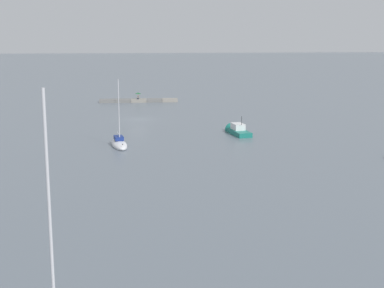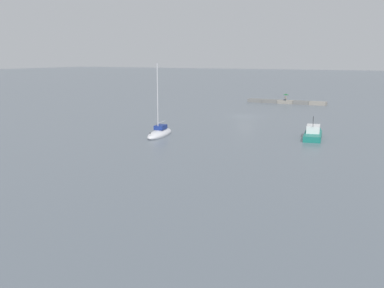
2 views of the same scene
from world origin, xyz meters
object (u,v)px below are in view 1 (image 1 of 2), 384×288
at_px(person_seated_grey_left, 138,98).
at_px(umbrella_open_green, 138,93).
at_px(sailboat_white_near, 119,144).
at_px(motorboat_teal_mid, 237,131).

xyz_separation_m(person_seated_grey_left, umbrella_open_green, (-0.02, -0.19, 0.85)).
bearing_deg(person_seated_grey_left, umbrella_open_green, -83.67).
xyz_separation_m(person_seated_grey_left, sailboat_white_near, (2.16, 41.99, -0.58)).
relative_size(sailboat_white_near, motorboat_teal_mid, 1.39).
height_order(umbrella_open_green, motorboat_teal_mid, motorboat_teal_mid).
distance_m(person_seated_grey_left, sailboat_white_near, 42.05).
relative_size(umbrella_open_green, motorboat_teal_mid, 0.21).
bearing_deg(umbrella_open_green, person_seated_grey_left, 85.23).
xyz_separation_m(person_seated_grey_left, motorboat_teal_mid, (-13.48, 34.90, -0.54)).
height_order(person_seated_grey_left, motorboat_teal_mid, motorboat_teal_mid).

